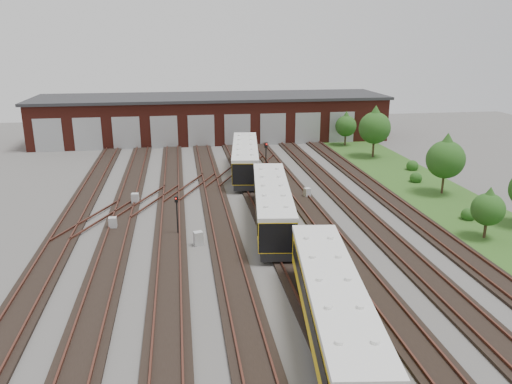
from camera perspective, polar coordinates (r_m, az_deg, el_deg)
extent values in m
plane|color=#4A4744|center=(37.31, -0.51, -5.49)|extent=(120.00, 120.00, 0.00)
cube|color=black|center=(38.04, -22.00, -6.21)|extent=(2.40, 70.00, 0.18)
cube|color=#582E23|center=(38.16, -23.08, -6.00)|extent=(0.10, 70.00, 0.15)
cube|color=#582E23|center=(37.82, -20.96, -5.96)|extent=(0.10, 70.00, 0.15)
cube|color=black|center=(37.29, -15.98, -6.05)|extent=(2.40, 70.00, 0.18)
cube|color=#582E23|center=(37.34, -17.10, -5.85)|extent=(0.10, 70.00, 0.15)
cube|color=#582E23|center=(37.14, -14.90, -5.78)|extent=(0.10, 70.00, 0.15)
cube|color=black|center=(36.97, -9.80, -5.83)|extent=(2.40, 70.00, 0.18)
cube|color=#582E23|center=(36.93, -10.93, -5.64)|extent=(0.10, 70.00, 0.15)
cube|color=#582E23|center=(36.89, -8.70, -5.54)|extent=(0.10, 70.00, 0.15)
cube|color=black|center=(37.07, -3.59, -5.53)|extent=(2.40, 70.00, 0.18)
cube|color=#582E23|center=(36.95, -4.70, -5.35)|extent=(0.10, 70.00, 0.15)
cube|color=#582E23|center=(37.07, -2.48, -5.24)|extent=(0.10, 70.00, 0.15)
cube|color=black|center=(37.60, 2.52, -5.18)|extent=(2.40, 70.00, 0.18)
cube|color=#582E23|center=(37.41, 1.44, -5.01)|extent=(0.10, 70.00, 0.15)
cube|color=#582E23|center=(37.67, 3.60, -4.88)|extent=(0.10, 70.00, 0.15)
cube|color=black|center=(38.54, 8.38, -4.78)|extent=(2.40, 70.00, 0.18)
cube|color=#582E23|center=(38.28, 7.36, -4.62)|extent=(0.10, 70.00, 0.15)
cube|color=#582E23|center=(38.69, 9.41, -4.48)|extent=(0.10, 70.00, 0.15)
cube|color=black|center=(39.86, 13.91, -4.36)|extent=(2.40, 70.00, 0.18)
cube|color=#582E23|center=(39.54, 12.96, -4.21)|extent=(0.10, 70.00, 0.15)
cube|color=#582E23|center=(40.07, 14.87, -4.06)|extent=(0.10, 70.00, 0.15)
cube|color=black|center=(41.52, 19.03, -3.94)|extent=(2.40, 70.00, 0.18)
cube|color=#582E23|center=(41.14, 18.16, -3.80)|extent=(0.10, 70.00, 0.15)
cube|color=#582E23|center=(41.80, 19.92, -3.65)|extent=(0.10, 70.00, 0.15)
cube|color=#582E23|center=(46.39, -12.16, -0.95)|extent=(5.40, 9.62, 0.15)
cube|color=#582E23|center=(50.12, -7.37, 0.66)|extent=(5.40, 9.62, 0.15)
cube|color=#582E23|center=(54.19, -3.27, 2.03)|extent=(5.40, 9.62, 0.15)
cube|color=#582E23|center=(43.07, -17.74, -2.82)|extent=(5.40, 9.62, 0.15)
cube|color=#582E23|center=(58.52, 0.25, 3.20)|extent=(5.40, 9.62, 0.15)
cube|color=#561D15|center=(75.11, -4.98, 8.39)|extent=(50.00, 12.00, 6.00)
cube|color=#292A2C|center=(74.70, -5.05, 10.78)|extent=(51.00, 12.50, 0.40)
cube|color=#9B9DA0|center=(71.21, -22.65, 6.00)|extent=(3.60, 0.12, 4.40)
cube|color=#9B9DA0|center=(70.18, -18.67, 6.27)|extent=(3.60, 0.12, 4.40)
cube|color=#9B9DA0|center=(69.50, -14.59, 6.52)|extent=(3.60, 0.12, 4.40)
cube|color=#9B9DA0|center=(69.17, -10.44, 6.74)|extent=(3.60, 0.12, 4.40)
cube|color=#9B9DA0|center=(69.20, -6.28, 6.93)|extent=(3.60, 0.12, 4.40)
cube|color=#9B9DA0|center=(69.60, -2.13, 7.08)|extent=(3.60, 0.12, 4.40)
cube|color=#9B9DA0|center=(70.34, 1.95, 7.19)|extent=(3.60, 0.12, 4.40)
cube|color=#9B9DA0|center=(71.43, 5.92, 7.26)|extent=(3.60, 0.12, 4.40)
cube|color=#9B9DA0|center=(72.85, 9.76, 7.30)|extent=(3.60, 0.12, 4.40)
cube|color=#2A4D19|center=(52.17, 18.92, 0.25)|extent=(8.00, 55.00, 0.05)
cube|color=black|center=(25.71, 8.61, -15.37)|extent=(4.16, 14.84, 0.59)
cube|color=yellow|center=(25.01, 8.75, -12.72)|extent=(4.45, 14.88, 2.15)
cube|color=silver|center=(24.42, 8.88, -10.23)|extent=(4.55, 14.89, 0.29)
cube|color=black|center=(24.70, 5.75, -12.34)|extent=(1.76, 12.81, 0.83)
cube|color=black|center=(25.14, 11.74, -12.09)|extent=(1.76, 12.81, 0.83)
cube|color=black|center=(39.70, 1.82, -3.10)|extent=(4.16, 14.84, 0.59)
cube|color=yellow|center=(39.25, 1.84, -1.23)|extent=(4.45, 14.88, 2.15)
cube|color=silver|center=(38.88, 1.86, 0.48)|extent=(4.55, 14.89, 0.29)
cube|color=black|center=(39.12, -0.04, -0.90)|extent=(1.76, 12.81, 0.83)
cube|color=black|center=(39.26, 3.73, -0.87)|extent=(1.76, 12.81, 0.83)
cube|color=black|center=(54.80, -1.24, 2.63)|extent=(4.16, 14.84, 0.59)
cube|color=yellow|center=(54.47, -1.25, 4.02)|extent=(4.45, 14.88, 2.15)
cube|color=silver|center=(54.21, -1.26, 5.28)|extent=(4.55, 14.89, 0.29)
cube|color=black|center=(54.43, -2.62, 4.26)|extent=(1.76, 12.81, 0.83)
cube|color=black|center=(54.43, 0.11, 4.28)|extent=(1.76, 12.81, 0.83)
cylinder|color=black|center=(38.21, -8.99, -3.04)|extent=(0.09, 0.09, 2.62)
cube|color=black|center=(37.71, -9.10, -0.84)|extent=(0.26, 0.20, 0.47)
sphere|color=#FC160E|center=(37.59, -9.10, -0.75)|extent=(0.11, 0.11, 0.11)
cylinder|color=black|center=(56.89, -2.37, 4.00)|extent=(0.10, 0.10, 2.87)
cube|color=black|center=(56.53, -2.39, 5.66)|extent=(0.28, 0.23, 0.49)
sphere|color=#FC160E|center=(56.41, -2.38, 5.74)|extent=(0.12, 0.12, 0.12)
cylinder|color=black|center=(53.81, 1.14, 3.43)|extent=(0.11, 0.11, 3.19)
cube|color=black|center=(53.40, 1.15, 5.38)|extent=(0.32, 0.26, 0.57)
sphere|color=#FC160E|center=(53.26, 1.18, 5.48)|extent=(0.14, 0.14, 0.14)
cylinder|color=black|center=(42.13, 1.49, -1.32)|extent=(0.09, 0.09, 2.04)
cube|color=black|center=(41.75, 1.50, 0.30)|extent=(0.26, 0.21, 0.44)
sphere|color=#FC160E|center=(41.64, 1.52, 0.38)|extent=(0.11, 0.11, 0.11)
cube|color=#AEB1B4|center=(40.67, -16.05, -3.48)|extent=(0.61, 0.51, 1.01)
cube|color=#AEB1B4|center=(46.21, -13.64, -0.78)|extent=(0.68, 0.58, 1.04)
cube|color=#AEB1B4|center=(36.42, -6.62, -5.31)|extent=(0.74, 0.67, 1.04)
cube|color=#AEB1B4|center=(51.86, -0.42, 1.57)|extent=(0.65, 0.61, 0.86)
cube|color=#AEB1B4|center=(47.06, 5.88, -0.11)|extent=(0.69, 0.63, 0.94)
cylinder|color=#372718|center=(64.67, 13.24, 4.78)|extent=(0.26, 0.26, 2.03)
sphere|color=#194112|center=(64.16, 13.41, 7.14)|extent=(3.94, 3.94, 3.94)
cone|color=#194112|center=(63.95, 13.50, 8.38)|extent=(3.38, 3.38, 2.82)
cylinder|color=#372718|center=(71.16, 10.15, 5.85)|extent=(0.24, 0.24, 1.49)
sphere|color=#194112|center=(70.80, 10.24, 7.43)|extent=(2.91, 2.91, 2.91)
cone|color=#194112|center=(70.64, 10.28, 8.26)|extent=(2.49, 2.49, 2.08)
cylinder|color=#372718|center=(51.13, 20.55, 0.80)|extent=(0.22, 0.22, 1.85)
sphere|color=#194112|center=(50.54, 20.84, 3.49)|extent=(3.61, 3.61, 3.61)
cone|color=#194112|center=(50.28, 21.00, 4.92)|extent=(3.09, 3.09, 2.58)
cylinder|color=#372718|center=(41.14, 24.70, -4.00)|extent=(0.22, 0.22, 1.25)
sphere|color=#194112|center=(40.61, 24.99, -1.80)|extent=(2.43, 2.43, 2.43)
cone|color=#194112|center=(40.36, 25.14, -0.64)|extent=(2.08, 2.08, 1.74)
sphere|color=#194112|center=(44.74, 23.11, -2.22)|extent=(1.17, 1.17, 1.17)
sphere|color=#194112|center=(54.47, 17.82, 1.70)|extent=(1.24, 1.24, 1.24)
sphere|color=#194112|center=(59.42, 17.46, 3.03)|extent=(1.34, 1.34, 1.34)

